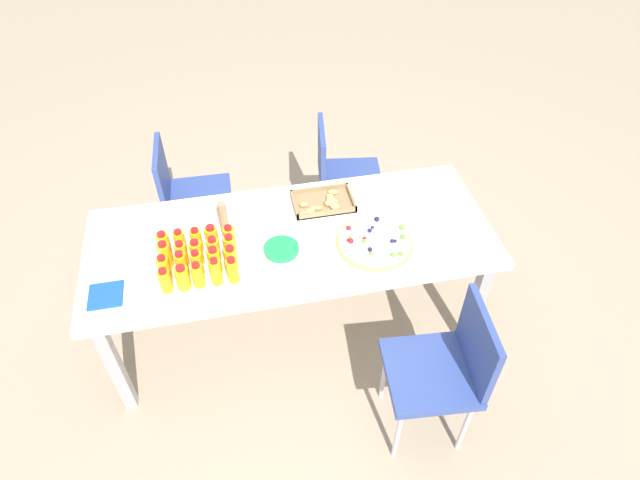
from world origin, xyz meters
TOP-DOWN VIEW (x-y plane):
  - ground_plane at (0.00, 0.00)m, footprint 12.00×12.00m
  - party_table at (0.00, 0.00)m, footprint 2.02×0.81m
  - chair_far_left at (-0.53, 0.75)m, footprint 0.41×0.41m
  - chair_near_right at (0.58, -0.73)m, footprint 0.43×0.43m
  - chair_far_right at (0.44, 0.76)m, footprint 0.46×0.46m
  - juice_bottle_0 at (-0.60, -0.23)m, footprint 0.05×0.05m
  - juice_bottle_1 at (-0.53, -0.23)m, footprint 0.06×0.06m
  - juice_bottle_2 at (-0.46, -0.23)m, footprint 0.06×0.06m
  - juice_bottle_3 at (-0.38, -0.23)m, footprint 0.05×0.05m
  - juice_bottle_4 at (-0.30, -0.23)m, footprint 0.06×0.06m
  - juice_bottle_5 at (-0.61, -0.16)m, footprint 0.05×0.05m
  - juice_bottle_6 at (-0.53, -0.15)m, footprint 0.05×0.05m
  - juice_bottle_7 at (-0.46, -0.16)m, footprint 0.05×0.05m
  - juice_bottle_8 at (-0.38, -0.16)m, footprint 0.06×0.06m
  - juice_bottle_9 at (-0.30, -0.15)m, footprint 0.06×0.06m
  - juice_bottle_10 at (-0.60, -0.08)m, footprint 0.06×0.06m
  - juice_bottle_11 at (-0.53, -0.09)m, footprint 0.05×0.05m
  - juice_bottle_12 at (-0.46, -0.08)m, footprint 0.06×0.06m
  - juice_bottle_13 at (-0.38, -0.08)m, footprint 0.06×0.06m
  - juice_bottle_14 at (-0.30, -0.08)m, footprint 0.06×0.06m
  - juice_bottle_15 at (-0.61, -0.01)m, footprint 0.06×0.06m
  - juice_bottle_16 at (-0.53, -0.00)m, footprint 0.05×0.05m
  - juice_bottle_17 at (-0.46, -0.00)m, footprint 0.05×0.05m
  - juice_bottle_18 at (-0.38, -0.01)m, footprint 0.06×0.06m
  - juice_bottle_19 at (-0.30, -0.01)m, footprint 0.06×0.06m
  - fruit_pizza at (0.39, -0.14)m, footprint 0.38×0.38m
  - snack_tray at (0.21, 0.20)m, footprint 0.32×0.21m
  - plate_stack at (-0.06, -0.09)m, footprint 0.17×0.17m
  - napkin_stack at (-0.88, -0.22)m, footprint 0.15×0.15m
  - cardboard_tube at (-0.32, 0.12)m, footprint 0.04×0.04m

SIDE VIEW (x-z plane):
  - ground_plane at x=0.00m, z-range 0.00..0.00m
  - chair_far_left at x=-0.53m, z-range 0.09..0.92m
  - chair_near_right at x=0.58m, z-range 0.09..0.92m
  - chair_far_right at x=0.44m, z-range 0.09..0.92m
  - party_table at x=0.00m, z-range 0.30..1.03m
  - napkin_stack at x=-0.88m, z-range 0.73..0.75m
  - plate_stack at x=-0.06m, z-range 0.73..0.76m
  - fruit_pizza at x=0.39m, z-range 0.72..0.77m
  - snack_tray at x=0.21m, z-range 0.73..0.77m
  - juice_bottle_0 at x=-0.60m, z-range 0.73..0.86m
  - juice_bottle_13 at x=-0.38m, z-range 0.73..0.86m
  - juice_bottle_19 at x=-0.30m, z-range 0.73..0.86m
  - juice_bottle_1 at x=-0.53m, z-range 0.73..0.86m
  - juice_bottle_9 at x=-0.30m, z-range 0.73..0.86m
  - juice_bottle_17 at x=-0.46m, z-range 0.73..0.87m
  - juice_bottle_2 at x=-0.46m, z-range 0.73..0.87m
  - juice_bottle_12 at x=-0.46m, z-range 0.73..0.87m
  - juice_bottle_14 at x=-0.30m, z-range 0.73..0.87m
  - juice_bottle_4 at x=-0.30m, z-range 0.73..0.87m
  - juice_bottle_16 at x=-0.53m, z-range 0.73..0.87m
  - juice_bottle_6 at x=-0.53m, z-range 0.73..0.87m
  - juice_bottle_7 at x=-0.46m, z-range 0.73..0.87m
  - juice_bottle_5 at x=-0.61m, z-range 0.73..0.87m
  - juice_bottle_11 at x=-0.53m, z-range 0.73..0.87m
  - juice_bottle_15 at x=-0.61m, z-range 0.73..0.87m
  - juice_bottle_18 at x=-0.38m, z-range 0.73..0.88m
  - juice_bottle_10 at x=-0.60m, z-range 0.73..0.88m
  - juice_bottle_8 at x=-0.38m, z-range 0.73..0.88m
  - juice_bottle_3 at x=-0.38m, z-range 0.73..0.88m
  - cardboard_tube at x=-0.32m, z-range 0.73..0.90m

